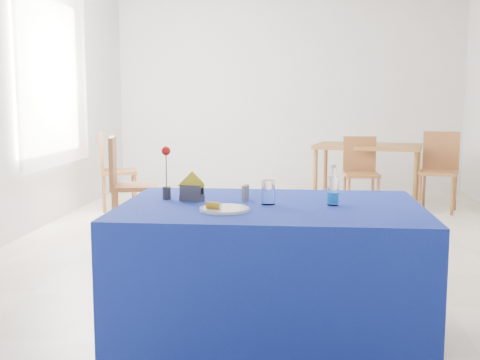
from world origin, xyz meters
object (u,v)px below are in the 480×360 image
Objects in this scene: plate at (224,209)px; oak_table at (368,150)px; chair_bg_right at (440,165)px; water_bottle at (333,192)px; blue_table at (270,273)px; chair_win_a at (125,179)px; chair_win_b at (111,165)px; chair_bg_left at (360,168)px.

plate reaches higher than oak_table.
plate is 0.27× the size of chair_bg_right.
oak_table is 1.54× the size of chair_bg_right.
oak_table is at bearing 81.17° from water_bottle.
chair_win_a is (-1.52, 2.45, 0.18)m from blue_table.
plate is at bearing -174.23° from chair_win_b.
chair_win_b is (-3.09, -0.75, -0.14)m from oak_table.
blue_table is 1.71× the size of chair_bg_right.
chair_bg_right reaches higher than chair_win_b.
chair_win_b reaches higher than oak_table.
blue_table is 2.89m from chair_win_a.
chair_bg_right is (1.49, 4.09, -0.29)m from water_bottle.
oak_table is 3.18m from chair_win_b.
plate is at bearing -137.50° from blue_table.
chair_bg_left is (0.56, 4.04, -0.32)m from water_bottle.
water_bottle is 4.09m from chair_bg_left.
water_bottle is 3.07m from chair_win_a.
water_bottle reaches higher than blue_table.
chair_win_a is (-2.41, -1.60, 0.05)m from chair_bg_left.
water_bottle is at bearing -98.83° from oak_table.
chair_win_b reaches higher than blue_table.
water_bottle reaches higher than oak_table.
chair_bg_right is at bearing 64.62° from plate.
chair_bg_left is 0.94× the size of chair_win_b.
chair_bg_left reaches higher than plate.
chair_win_b is at bearing 118.85° from blue_table.
water_bottle reaches higher than chair_bg_right.
plate is 0.16× the size of blue_table.
blue_table is at bearing -178.20° from water_bottle.
plate is 4.78m from chair_bg_right.
plate is 0.27× the size of chair_win_b.
chair_win_a is (-3.34, -1.66, 0.02)m from chair_bg_right.
oak_table is (0.70, 4.49, -0.15)m from water_bottle.
water_bottle is 4.37m from chair_bg_right.
chair_bg_left is at bearing -69.02° from chair_win_a.
oak_table is 0.90m from chair_bg_right.
chair_win_a is at bearing -149.93° from chair_bg_left.
chair_win_a reaches higher than chair_bg_left.
oak_table is at bearing 172.43° from chair_bg_right.
oak_table is (1.25, 4.70, -0.09)m from plate.
chair_win_b is (-0.54, 1.30, -0.02)m from chair_win_a.
water_bottle reaches higher than chair_win_a.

